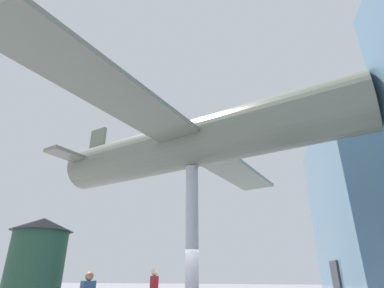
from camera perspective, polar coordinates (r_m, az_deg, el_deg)
name	(u,v)px	position (r m, az deg, el deg)	size (l,w,h in m)	color
support_pylon_central	(192,237)	(12.52, 0.00, -17.31)	(0.53, 0.53, 5.94)	#B7B7BC
suspended_airplane	(199,142)	(13.39, 1.29, 0.34)	(17.26, 15.92, 3.43)	slate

